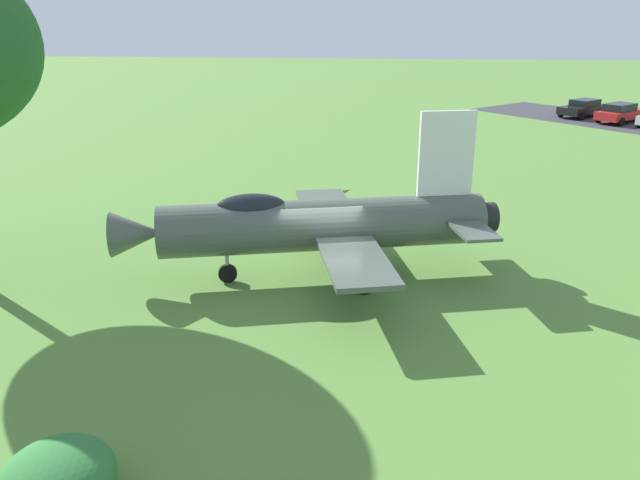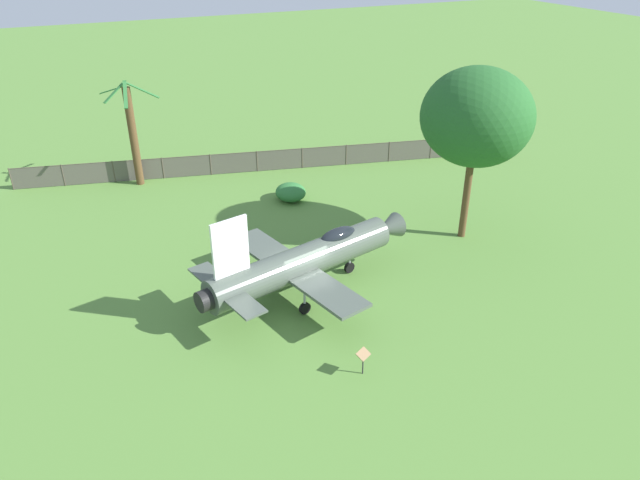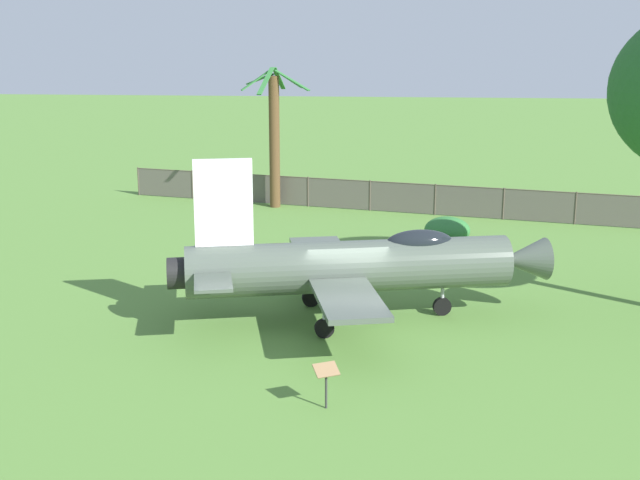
{
  "view_description": "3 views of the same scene",
  "coord_description": "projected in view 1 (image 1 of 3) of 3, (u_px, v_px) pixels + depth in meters",
  "views": [
    {
      "loc": [
        19.12,
        1.81,
        8.26
      ],
      "look_at": [
        1.25,
        0.02,
        1.73
      ],
      "focal_mm": 35.57,
      "sensor_mm": 36.0,
      "label": 1
    },
    {
      "loc": [
        -23.15,
        9.53,
        16.57
      ],
      "look_at": [
        1.1,
        -1.45,
        2.15
      ],
      "focal_mm": 33.01,
      "sensor_mm": 36.0,
      "label": 2
    },
    {
      "loc": [
        -25.66,
        -1.65,
        8.98
      ],
      "look_at": [
        0.47,
        0.99,
        2.52
      ],
      "focal_mm": 46.95,
      "sensor_mm": 36.0,
      "label": 3
    }
  ],
  "objects": [
    {
      "name": "parked_car_red",
      "position": [
        621.0,
        113.0,
        49.12
      ],
      "size": [
        4.6,
        4.73,
        1.5
      ],
      "rotation": [
        0.0,
        0.0,
        2.33
      ],
      "color": "red",
      "rests_on": "ground_plane"
    },
    {
      "name": "info_plaque",
      "position": [
        341.0,
        196.0,
        26.8
      ],
      "size": [
        0.63,
        0.72,
        1.14
      ],
      "color": "#333333",
      "rests_on": "ground_plane"
    },
    {
      "name": "parked_car_black",
      "position": [
        582.0,
        108.0,
        51.74
      ],
      "size": [
        4.35,
        4.46,
        1.4
      ],
      "rotation": [
        0.0,
        0.0,
        5.46
      ],
      "color": "black",
      "rests_on": "ground_plane"
    },
    {
      "name": "display_jet",
      "position": [
        312.0,
        224.0,
        20.19
      ],
      "size": [
        9.51,
        12.24,
        5.33
      ],
      "rotation": [
        0.0,
        0.0,
        4.96
      ],
      "color": "#4C564C",
      "rests_on": "ground_plane"
    },
    {
      "name": "ground_plane",
      "position": [
        323.0,
        276.0,
        20.87
      ],
      "size": [
        200.0,
        200.0,
        0.0
      ],
      "primitive_type": "plane",
      "color": "#568438"
    }
  ]
}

